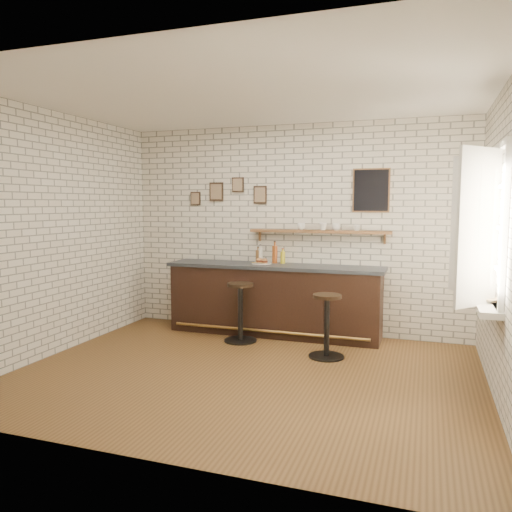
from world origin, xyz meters
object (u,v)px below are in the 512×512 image
object	(u,v)px
bar_stool_left	(240,310)
bar_stool_right	(327,324)
sandwich_plate	(262,263)
bitters_bottle_white	(260,255)
shelf_cup_a	(301,226)
book_lower	(483,299)
book_upper	(483,298)
bitters_bottle_brown	(258,256)
shelf_cup_c	(336,227)
bar_counter	(274,299)
shelf_cup_d	(357,228)
shelf_cup_b	(323,226)
ciabatta_sandwich	(262,261)
condiment_bottle_yellow	(283,257)
bitters_bottle_amber	(275,254)

from	to	relation	value
bar_stool_left	bar_stool_right	world-z (taller)	bar_stool_left
sandwich_plate	bitters_bottle_white	distance (m)	0.18
bar_stool_right	shelf_cup_a	bearing A→B (deg)	119.52
book_lower	book_upper	world-z (taller)	book_upper
bitters_bottle_white	book_upper	world-z (taller)	bitters_bottle_white
sandwich_plate	bitters_bottle_white	bearing A→B (deg)	114.56
bar_stool_right	shelf_cup_a	world-z (taller)	shelf_cup_a
book_lower	book_upper	distance (m)	0.02
bitters_bottle_brown	book_upper	world-z (taller)	bitters_bottle_brown
bar_stool_right	shelf_cup_c	xyz separation A→B (m)	(-0.08, 1.03, 1.13)
bar_stool_right	bar_stool_left	bearing A→B (deg)	165.27
bar_counter	shelf_cup_d	distance (m)	1.54
sandwich_plate	shelf_cup_c	distance (m)	1.18
shelf_cup_b	shelf_cup_a	bearing A→B (deg)	108.63
bitters_bottle_brown	ciabatta_sandwich	bearing A→B (deg)	-51.88
condiment_bottle_yellow	bar_stool_right	size ratio (longest dim) A/B	0.28
book_lower	bitters_bottle_brown	bearing A→B (deg)	123.62
ciabatta_sandwich	book_upper	bearing A→B (deg)	-28.83
sandwich_plate	shelf_cup_d	world-z (taller)	shelf_cup_d
bitters_bottle_brown	shelf_cup_a	world-z (taller)	shelf_cup_a
bitters_bottle_amber	bar_stool_right	distance (m)	1.56
bitters_bottle_white	book_upper	bearing A→B (deg)	-30.36
condiment_bottle_yellow	bar_stool_left	world-z (taller)	condiment_bottle_yellow
shelf_cup_d	book_lower	world-z (taller)	shelf_cup_d
bitters_bottle_brown	book_upper	bearing A→B (deg)	-30.04
condiment_bottle_yellow	shelf_cup_a	bearing A→B (deg)	7.82
bar_stool_right	shelf_cup_c	size ratio (longest dim) A/B	6.36
shelf_cup_c	book_lower	world-z (taller)	shelf_cup_c
bitters_bottle_white	bitters_bottle_amber	size ratio (longest dim) A/B	0.82
bitters_bottle_brown	book_lower	bearing A→B (deg)	-29.81
ciabatta_sandwich	condiment_bottle_yellow	distance (m)	0.30
condiment_bottle_yellow	shelf_cup_d	distance (m)	1.13
shelf_cup_a	condiment_bottle_yellow	bearing A→B (deg)	-174.38
bitters_bottle_amber	shelf_cup_a	world-z (taller)	shelf_cup_a
bitters_bottle_amber	bitters_bottle_brown	bearing A→B (deg)	180.00
bitters_bottle_amber	bitters_bottle_white	bearing A→B (deg)	180.00
bitters_bottle_white	bitters_bottle_brown	bearing A→B (deg)	180.00
bitters_bottle_brown	shelf_cup_c	bearing A→B (deg)	1.80
bar_counter	book_upper	world-z (taller)	bar_counter
condiment_bottle_yellow	shelf_cup_c	bearing A→B (deg)	2.69
bitters_bottle_amber	shelf_cup_d	world-z (taller)	shelf_cup_d
shelf_cup_c	book_lower	xyz separation A→B (m)	(1.74, -1.68, -0.61)
bitters_bottle_amber	bar_stool_left	distance (m)	1.02
shelf_cup_d	shelf_cup_b	bearing A→B (deg)	169.53
shelf_cup_d	sandwich_plate	bearing A→B (deg)	177.11
sandwich_plate	book_upper	bearing A→B (deg)	-28.76
bitters_bottle_white	shelf_cup_a	bearing A→B (deg)	3.41
bar_counter	bitters_bottle_amber	world-z (taller)	bitters_bottle_amber
bitters_bottle_amber	shelf_cup_b	size ratio (longest dim) A/B	2.94
bitters_bottle_amber	shelf_cup_c	bearing A→B (deg)	2.32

